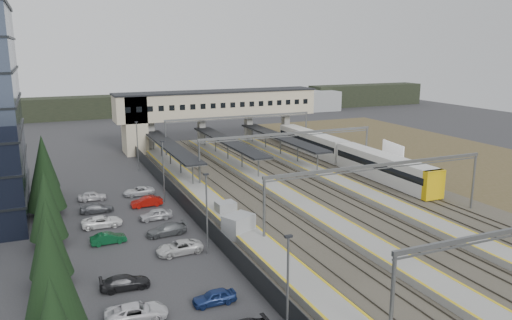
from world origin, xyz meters
name	(u,v)px	position (x,y,z in m)	size (l,w,h in m)	color
ground	(252,218)	(0.00, 0.00, 0.00)	(220.00, 220.00, 0.00)	#2B2B2D
conifer_row	(47,213)	(-22.00, -3.86, 4.84)	(4.42, 49.82, 9.50)	black
car_park	(149,251)	(-13.39, -6.42, 0.61)	(10.70, 44.35, 1.29)	#B6B5BB
lampposts	(181,187)	(-8.00, 1.25, 4.34)	(0.50, 53.25, 8.07)	slate
fence	(186,204)	(-6.50, 5.00, 1.00)	(0.08, 90.00, 2.00)	#26282B
relay_cabin_near	(239,226)	(-3.71, -5.27, 1.26)	(3.67, 3.28, 2.51)	gray
relay_cabin_far	(226,210)	(-2.87, 1.00, 1.00)	(2.27, 1.92, 2.00)	gray
rail_corridor	(301,195)	(9.34, 5.00, 0.29)	(34.00, 90.00, 0.92)	#3D3930
canopies	(228,141)	(7.00, 27.00, 3.92)	(23.10, 30.00, 3.28)	black
footbridge	(204,108)	(7.70, 42.00, 7.93)	(40.40, 6.40, 11.20)	beige
gantries	(328,154)	(12.00, 3.00, 6.00)	(28.40, 62.28, 7.17)	slate
train	(345,154)	(24.00, 17.08, 2.19)	(3.05, 42.46, 3.84)	silver
billboard	(393,154)	(27.11, 8.74, 3.61)	(1.16, 6.19, 5.35)	slate
scrub_east	(496,171)	(45.00, 5.00, 0.03)	(34.00, 120.00, 0.06)	#453E1F
treeline_far	(205,103)	(23.81, 92.28, 2.95)	(170.00, 19.00, 7.00)	black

